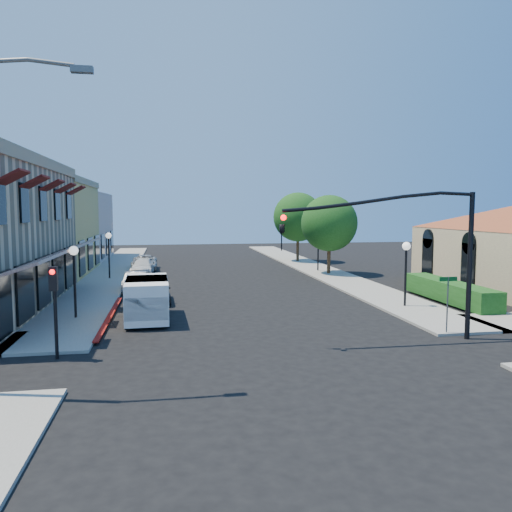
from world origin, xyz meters
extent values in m
plane|color=black|center=(0.00, 0.00, 0.00)|extent=(120.00, 120.00, 0.00)
cube|color=gray|center=(-8.75, 27.00, 0.06)|extent=(3.50, 50.00, 0.12)
cube|color=gray|center=(8.75, 27.00, 0.06)|extent=(3.50, 50.00, 0.12)
cube|color=maroon|center=(-6.90, 8.00, 0.00)|extent=(0.25, 10.00, 0.06)
cube|color=tan|center=(-10.65, 11.00, 7.80)|extent=(0.50, 18.20, 0.60)
cube|color=#561416|center=(-9.60, 11.00, 3.05)|extent=(1.75, 17.00, 0.67)
cube|color=#4E120F|center=(-9.95, 4.00, 6.55)|extent=(1.02, 1.50, 0.60)
cube|color=#4E120F|center=(-9.95, 7.40, 6.55)|extent=(1.02, 1.50, 0.60)
cube|color=#4E120F|center=(-9.95, 10.80, 6.55)|extent=(1.02, 1.50, 0.60)
cube|color=#4E120F|center=(-9.95, 14.20, 6.55)|extent=(1.02, 1.50, 0.60)
cube|color=#4E120F|center=(-9.95, 17.60, 6.55)|extent=(1.02, 1.50, 0.60)
cube|color=black|center=(-10.45, 3.50, 1.60)|extent=(0.12, 2.60, 2.60)
cube|color=black|center=(-10.45, 6.90, 1.60)|extent=(0.12, 2.60, 2.60)
cube|color=black|center=(-10.45, 10.30, 1.60)|extent=(0.12, 2.60, 2.60)
cube|color=black|center=(-10.45, 13.70, 1.60)|extent=(0.12, 2.60, 2.60)
cube|color=black|center=(-10.45, 17.10, 1.60)|extent=(0.12, 2.60, 2.60)
cube|color=tan|center=(-15.50, 26.00, 3.80)|extent=(10.00, 12.00, 7.60)
cube|color=beige|center=(-15.50, 38.00, 3.50)|extent=(10.00, 12.00, 7.00)
cube|color=black|center=(14.45, 11.50, 1.80)|extent=(0.12, 1.40, 2.80)
cube|color=black|center=(14.45, 16.50, 1.80)|extent=(0.12, 1.40, 2.80)
cube|color=#164513|center=(11.70, 9.00, 0.00)|extent=(1.40, 8.00, 1.10)
cylinder|color=#362115|center=(8.80, 22.00, 1.05)|extent=(0.28, 0.28, 2.10)
sphere|color=#164513|center=(8.80, 22.00, 4.20)|extent=(4.56, 4.56, 4.56)
cylinder|color=#362115|center=(8.80, 32.00, 1.14)|extent=(0.28, 0.28, 2.27)
sphere|color=#164513|center=(8.80, 32.00, 4.55)|extent=(4.94, 4.94, 4.94)
cylinder|color=black|center=(8.00, 1.50, 3.00)|extent=(0.20, 0.20, 6.00)
cylinder|color=black|center=(4.10, 1.50, 5.60)|extent=(7.80, 0.14, 0.14)
imported|color=black|center=(0.20, 1.50, 4.70)|extent=(0.20, 0.16, 1.00)
sphere|color=#FF0C0C|center=(0.20, 1.32, 5.00)|extent=(0.22, 0.22, 0.22)
cylinder|color=black|center=(-8.00, 1.50, 1.50)|extent=(0.12, 0.12, 3.00)
cube|color=black|center=(-8.00, 1.35, 2.90)|extent=(0.28, 0.22, 0.85)
sphere|color=#FF0C0C|center=(-8.00, 1.23, 3.15)|extent=(0.18, 0.18, 0.18)
cylinder|color=#595B5E|center=(-8.00, -2.00, 9.25)|extent=(3.00, 0.12, 0.12)
cube|color=#595B5E|center=(-6.30, -2.00, 9.15)|extent=(0.60, 0.25, 0.18)
cylinder|color=#595B5E|center=(7.50, 2.20, 1.25)|extent=(0.06, 0.06, 2.50)
cube|color=#0C591E|center=(7.50, 2.20, 2.40)|extent=(0.80, 0.04, 0.18)
cylinder|color=black|center=(-8.50, 8.00, 1.60)|extent=(0.12, 0.12, 3.20)
sphere|color=white|center=(-8.50, 8.00, 3.35)|extent=(0.44, 0.44, 0.44)
cylinder|color=black|center=(-8.50, 22.00, 1.60)|extent=(0.12, 0.12, 3.20)
sphere|color=white|center=(-8.50, 22.00, 3.35)|extent=(0.44, 0.44, 0.44)
cylinder|color=black|center=(8.50, 8.00, 1.60)|extent=(0.12, 0.12, 3.20)
sphere|color=white|center=(8.50, 8.00, 3.35)|extent=(0.44, 0.44, 0.44)
cylinder|color=black|center=(8.50, 24.00, 1.60)|extent=(0.12, 0.12, 3.20)
sphere|color=white|center=(8.50, 24.00, 3.35)|extent=(0.44, 0.44, 0.44)
cube|color=white|center=(-5.09, 7.32, 1.07)|extent=(2.08, 4.56, 1.84)
cube|color=white|center=(-5.03, 5.38, 0.97)|extent=(1.91, 0.67, 1.02)
cube|color=black|center=(-5.04, 5.74, 1.48)|extent=(1.74, 0.16, 0.92)
cube|color=black|center=(-5.10, 7.63, 1.53)|extent=(2.04, 2.72, 0.92)
cylinder|color=black|center=(-5.91, 5.76, 0.34)|extent=(0.28, 0.68, 0.67)
cylinder|color=black|center=(-6.01, 8.83, 0.34)|extent=(0.28, 0.68, 0.67)
cylinder|color=black|center=(-4.18, 5.82, 0.34)|extent=(0.28, 0.68, 0.67)
cylinder|color=black|center=(-4.27, 8.88, 0.34)|extent=(0.28, 0.68, 0.67)
imported|color=black|center=(-4.80, 12.00, 0.68)|extent=(1.77, 4.04, 1.35)
imported|color=gray|center=(-6.20, 16.22, 0.62)|extent=(1.56, 3.84, 1.24)
imported|color=silver|center=(-6.20, 25.00, 0.60)|extent=(1.95, 4.24, 1.20)
imported|color=#A6A9AC|center=(-6.20, 27.86, 0.65)|extent=(2.22, 4.69, 1.29)
camera|label=1|loc=(-4.00, -16.79, 5.30)|focal=35.00mm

